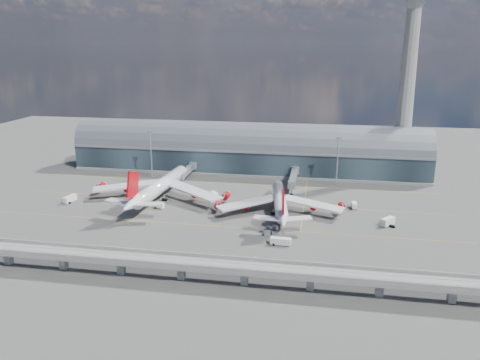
% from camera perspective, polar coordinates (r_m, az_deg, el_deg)
% --- Properties ---
extents(ground, '(500.00, 500.00, 0.00)m').
position_cam_1_polar(ground, '(199.68, -2.56, -4.55)').
color(ground, '#474744').
rests_on(ground, ground).
extents(taxi_lines, '(200.00, 80.12, 0.01)m').
position_cam_1_polar(taxi_lines, '(220.02, -1.33, -2.54)').
color(taxi_lines, gold).
rests_on(taxi_lines, ground).
extents(terminal, '(200.00, 30.00, 28.00)m').
position_cam_1_polar(terminal, '(269.95, 0.96, 3.52)').
color(terminal, '#1E2932').
rests_on(terminal, ground).
extents(control_tower, '(19.00, 19.00, 103.00)m').
position_cam_1_polar(control_tower, '(269.45, 19.71, 11.25)').
color(control_tower, gray).
rests_on(control_tower, ground).
extents(guideway, '(220.00, 8.50, 7.20)m').
position_cam_1_polar(guideway, '(148.80, -7.20, -10.05)').
color(guideway, gray).
rests_on(guideway, ground).
extents(floodlight_mast_left, '(3.00, 0.70, 25.70)m').
position_cam_1_polar(floodlight_mast_left, '(260.31, -10.80, 3.27)').
color(floodlight_mast_left, gray).
rests_on(floodlight_mast_left, ground).
extents(floodlight_mast_right, '(3.00, 0.70, 25.70)m').
position_cam_1_polar(floodlight_mast_right, '(244.11, 11.78, 2.35)').
color(floodlight_mast_right, gray).
rests_on(floodlight_mast_right, ground).
extents(airliner_left, '(67.35, 70.78, 21.56)m').
position_cam_1_polar(airliner_left, '(223.38, -9.81, -0.83)').
color(airliner_left, white).
rests_on(airliner_left, ground).
extents(airliner_right, '(56.97, 59.59, 18.92)m').
position_cam_1_polar(airliner_right, '(203.17, 4.88, -2.75)').
color(airliner_right, white).
rests_on(airliner_right, ground).
extents(jet_bridge_left, '(4.40, 28.00, 7.25)m').
position_cam_1_polar(jet_bridge_left, '(254.09, -6.44, 1.18)').
color(jet_bridge_left, gray).
rests_on(jet_bridge_left, ground).
extents(jet_bridge_right, '(4.40, 32.00, 7.25)m').
position_cam_1_polar(jet_bridge_right, '(242.72, 6.55, 0.45)').
color(jet_bridge_right, gray).
rests_on(jet_bridge_right, ground).
extents(service_truck_0, '(3.58, 7.62, 3.03)m').
position_cam_1_polar(service_truck_0, '(231.65, -20.03, -2.17)').
color(service_truck_0, white).
rests_on(service_truck_0, ground).
extents(service_truck_1, '(4.85, 3.30, 2.58)m').
position_cam_1_polar(service_truck_1, '(212.78, -9.80, -3.08)').
color(service_truck_1, white).
rests_on(service_truck_1, ground).
extents(service_truck_2, '(7.73, 2.73, 2.76)m').
position_cam_1_polar(service_truck_2, '(173.17, 4.98, -7.46)').
color(service_truck_2, white).
rests_on(service_truck_2, ground).
extents(service_truck_3, '(6.41, 6.90, 3.30)m').
position_cam_1_polar(service_truck_3, '(199.19, 17.56, -4.87)').
color(service_truck_3, white).
rests_on(service_truck_3, ground).
extents(service_truck_4, '(2.44, 4.68, 2.67)m').
position_cam_1_polar(service_truck_4, '(215.81, 13.75, -3.02)').
color(service_truck_4, white).
rests_on(service_truck_4, ground).
extents(service_truck_5, '(5.47, 6.25, 2.93)m').
position_cam_1_polar(service_truck_5, '(223.33, -3.15, -1.86)').
color(service_truck_5, white).
rests_on(service_truck_5, ground).
extents(cargo_train_0, '(8.44, 2.50, 1.86)m').
position_cam_1_polar(cargo_train_0, '(180.23, 4.29, -6.62)').
color(cargo_train_0, gray).
rests_on(cargo_train_0, ground).
extents(cargo_train_1, '(8.83, 3.44, 1.93)m').
position_cam_1_polar(cargo_train_1, '(158.67, 0.94, -9.89)').
color(cargo_train_1, gray).
rests_on(cargo_train_1, ground).
extents(cargo_train_2, '(7.16, 5.08, 1.65)m').
position_cam_1_polar(cargo_train_2, '(185.69, 3.61, -5.93)').
color(cargo_train_2, gray).
rests_on(cargo_train_2, ground).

